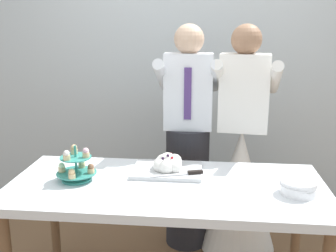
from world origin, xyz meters
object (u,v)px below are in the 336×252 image
dessert_table (167,196)px  main_cake_tray (168,166)px  person_bride (240,174)px  plate_stack (299,187)px  person_groom (188,151)px  cupcake_stand (76,167)px

dessert_table → main_cake_tray: main_cake_tray is taller
dessert_table → person_bride: 0.83m
plate_stack → person_groom: person_groom is taller
dessert_table → cupcake_stand: cupcake_stand is taller
person_groom → person_bride: same height
dessert_table → plate_stack: (0.71, -0.07, 0.11)m
person_groom → main_cake_tray: bearing=-100.2°
main_cake_tray → dessert_table: bearing=-86.6°
dessert_table → person_bride: size_ratio=1.08×
dessert_table → main_cake_tray: size_ratio=4.18×
cupcake_stand → plate_stack: 1.24m
main_cake_tray → person_bride: bearing=46.0°
person_groom → dessert_table: bearing=-96.8°
plate_stack → cupcake_stand: bearing=177.0°
main_cake_tray → person_groom: size_ratio=0.26×
main_cake_tray → person_groom: (0.09, 0.52, -0.07)m
cupcake_stand → person_groom: bearing=49.2°
plate_stack → person_bride: person_bride is taller
main_cake_tray → person_bride: person_bride is taller
main_cake_tray → plate_stack: size_ratio=2.19×
person_groom → cupcake_stand: bearing=-130.8°
main_cake_tray → person_groom: 0.54m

